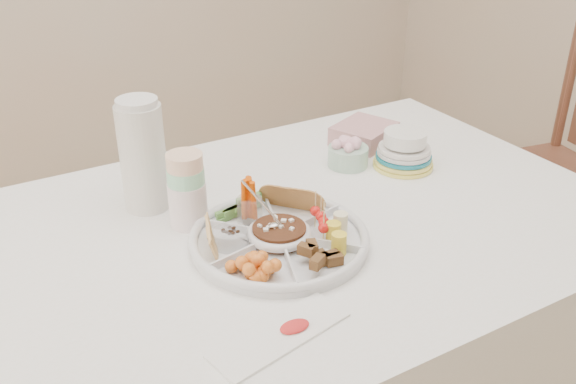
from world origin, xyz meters
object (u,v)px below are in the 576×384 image
dining_table (296,346)px  chair (551,163)px  plate_stack (404,149)px  party_tray (279,236)px  thermos (142,154)px

dining_table → chair: 1.17m
plate_stack → party_tray: bearing=-160.2°
party_tray → thermos: 0.38m
chair → plate_stack: size_ratio=6.88×
thermos → plate_stack: size_ratio=1.71×
dining_table → plate_stack: plate_stack is taller
chair → thermos: size_ratio=4.03×
chair → plate_stack: (-0.75, -0.09, 0.26)m
chair → dining_table: bearing=-160.8°
chair → party_tray: 1.28m
party_tray → plate_stack: size_ratio=2.36×
dining_table → chair: bearing=9.2°
dining_table → chair: chair is taller
dining_table → thermos: bearing=139.7°
thermos → plate_stack: bearing=-11.6°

